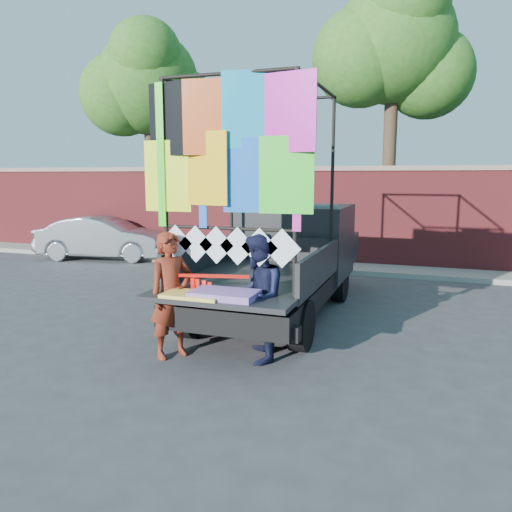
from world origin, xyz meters
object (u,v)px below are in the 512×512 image
(sedan, at_px, (104,238))
(woman, at_px, (171,295))
(pickup_truck, at_px, (288,256))
(man, at_px, (258,298))

(sedan, height_order, woman, woman)
(pickup_truck, xyz_separation_m, man, (0.42, -2.82, -0.08))
(pickup_truck, bearing_deg, man, -81.57)
(pickup_truck, height_order, sedan, pickup_truck)
(woman, bearing_deg, pickup_truck, 20.20)
(pickup_truck, distance_m, woman, 3.13)
(pickup_truck, distance_m, sedan, 7.13)
(woman, relative_size, man, 1.00)
(woman, height_order, man, man)
(woman, xyz_separation_m, man, (1.12, 0.23, 0.00))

